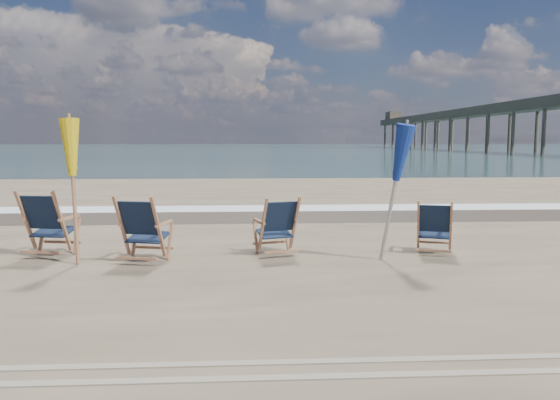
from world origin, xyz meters
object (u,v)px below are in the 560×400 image
Objects in this scene: beach_chair_3 at (451,228)px; fishing_pier at (505,121)px; umbrella_yellow at (72,155)px; umbrella_blue at (393,158)px; beach_chair_1 at (158,230)px; beach_chair_0 at (62,224)px; beach_chair_2 at (295,225)px.

fishing_pier reaches higher than beach_chair_3.
umbrella_yellow is 1.03× the size of umbrella_blue.
beach_chair_1 reaches higher than beach_chair_3.
beach_chair_1 is at bearing -179.77° from umbrella_blue.
umbrella_yellow reaches higher than umbrella_blue.
umbrella_yellow is at bearing 9.69° from beach_chair_1.
umbrella_yellow is 0.02× the size of fishing_pier.
beach_chair_0 is 0.51× the size of umbrella_yellow.
umbrella_blue is (3.55, 0.01, 1.06)m from beach_chair_1.
beach_chair_0 is 1.68m from beach_chair_1.
beach_chair_1 is 1.68m from umbrella_yellow.
beach_chair_3 is (4.62, 0.36, -0.07)m from beach_chair_1.
umbrella_yellow is at bearing 21.85° from beach_chair_3.
beach_chair_0 is at bearing -4.06° from beach_chair_1.
fishing_pier is at bearing -134.32° from beach_chair_2.
beach_chair_0 is at bearing -119.97° from fishing_pier.
umbrella_blue is at bearing 142.16° from beach_chair_2.
umbrella_yellow reaches higher than beach_chair_0.
fishing_pier is at bearing -104.39° from beach_chair_1.
umbrella_yellow reaches higher than beach_chair_1.
beach_chair_2 is 81.29m from fishing_pier.
beach_chair_0 is 1.04× the size of beach_chair_1.
umbrella_yellow is (-1.25, 0.10, 1.12)m from beach_chair_1.
beach_chair_0 is 3.71m from beach_chair_2.
fishing_pier reaches higher than beach_chair_2.
umbrella_blue is at bearing -116.63° from fishing_pier.
umbrella_blue is at bearing -1.07° from umbrella_yellow.
beach_chair_3 is at bearing -170.15° from beach_chair_0.
beach_chair_0 is 83.11m from fishing_pier.
beach_chair_3 is 1.60m from umbrella_blue.
beach_chair_1 is 1.08× the size of beach_chair_2.
beach_chair_1 is 0.49× the size of umbrella_yellow.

